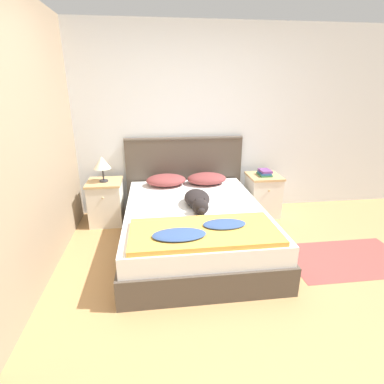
{
  "coord_description": "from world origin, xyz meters",
  "views": [
    {
      "loc": [
        -0.5,
        -2.07,
        1.77
      ],
      "look_at": [
        -0.08,
        1.21,
        0.58
      ],
      "focal_mm": 28.0,
      "sensor_mm": 36.0,
      "label": 1
    }
  ],
  "objects_px": {
    "book_stack": "(265,173)",
    "table_lamp": "(102,163)",
    "nightstand_right": "(263,195)",
    "pillow_right": "(207,179)",
    "nightstand_left": "(106,202)",
    "bed": "(194,226)",
    "pillow_left": "(166,180)",
    "dog": "(198,200)"
  },
  "relations": [
    {
      "from": "bed",
      "to": "nightstand_right",
      "type": "height_order",
      "value": "nightstand_right"
    },
    {
      "from": "book_stack",
      "to": "table_lamp",
      "type": "bearing_deg",
      "value": -179.8
    },
    {
      "from": "bed",
      "to": "book_stack",
      "type": "xyz_separation_m",
      "value": [
        1.09,
        0.75,
        0.38
      ]
    },
    {
      "from": "nightstand_left",
      "to": "book_stack",
      "type": "height_order",
      "value": "book_stack"
    },
    {
      "from": "pillow_right",
      "to": "book_stack",
      "type": "height_order",
      "value": "book_stack"
    },
    {
      "from": "book_stack",
      "to": "table_lamp",
      "type": "distance_m",
      "value": 2.18
    },
    {
      "from": "nightstand_left",
      "to": "pillow_left",
      "type": "distance_m",
      "value": 0.85
    },
    {
      "from": "nightstand_left",
      "to": "pillow_right",
      "type": "xyz_separation_m",
      "value": [
        1.36,
        0.03,
        0.26
      ]
    },
    {
      "from": "nightstand_left",
      "to": "nightstand_right",
      "type": "relative_size",
      "value": 1.0
    },
    {
      "from": "pillow_right",
      "to": "table_lamp",
      "type": "height_order",
      "value": "table_lamp"
    },
    {
      "from": "nightstand_right",
      "to": "pillow_left",
      "type": "height_order",
      "value": "pillow_left"
    },
    {
      "from": "nightstand_left",
      "to": "dog",
      "type": "relative_size",
      "value": 0.89
    },
    {
      "from": "pillow_right",
      "to": "table_lamp",
      "type": "xyz_separation_m",
      "value": [
        -1.36,
        -0.05,
        0.27
      ]
    },
    {
      "from": "book_stack",
      "to": "pillow_right",
      "type": "bearing_deg",
      "value": 177.19
    },
    {
      "from": "nightstand_left",
      "to": "pillow_right",
      "type": "bearing_deg",
      "value": 1.36
    },
    {
      "from": "bed",
      "to": "table_lamp",
      "type": "distance_m",
      "value": 1.44
    },
    {
      "from": "bed",
      "to": "dog",
      "type": "height_order",
      "value": "dog"
    },
    {
      "from": "table_lamp",
      "to": "dog",
      "type": "bearing_deg",
      "value": -33.82
    },
    {
      "from": "pillow_left",
      "to": "pillow_right",
      "type": "distance_m",
      "value": 0.56
    },
    {
      "from": "nightstand_right",
      "to": "table_lamp",
      "type": "xyz_separation_m",
      "value": [
        -2.17,
        -0.01,
        0.54
      ]
    },
    {
      "from": "pillow_left",
      "to": "table_lamp",
      "type": "xyz_separation_m",
      "value": [
        -0.81,
        -0.05,
        0.27
      ]
    },
    {
      "from": "bed",
      "to": "pillow_left",
      "type": "height_order",
      "value": "pillow_left"
    },
    {
      "from": "nightstand_left",
      "to": "table_lamp",
      "type": "height_order",
      "value": "table_lamp"
    },
    {
      "from": "dog",
      "to": "table_lamp",
      "type": "relative_size",
      "value": 1.99
    },
    {
      "from": "bed",
      "to": "dog",
      "type": "xyz_separation_m",
      "value": [
        0.04,
        -0.01,
        0.33
      ]
    },
    {
      "from": "pillow_right",
      "to": "table_lamp",
      "type": "bearing_deg",
      "value": -178.03
    },
    {
      "from": "bed",
      "to": "book_stack",
      "type": "relative_size",
      "value": 9.47
    },
    {
      "from": "nightstand_left",
      "to": "pillow_right",
      "type": "relative_size",
      "value": 1.1
    },
    {
      "from": "nightstand_right",
      "to": "pillow_left",
      "type": "distance_m",
      "value": 1.39
    },
    {
      "from": "nightstand_left",
      "to": "nightstand_right",
      "type": "height_order",
      "value": "same"
    },
    {
      "from": "nightstand_right",
      "to": "table_lamp",
      "type": "relative_size",
      "value": 1.77
    },
    {
      "from": "book_stack",
      "to": "bed",
      "type": "bearing_deg",
      "value": -145.31
    },
    {
      "from": "pillow_right",
      "to": "nightstand_right",
      "type": "bearing_deg",
      "value": -2.29
    },
    {
      "from": "nightstand_left",
      "to": "pillow_left",
      "type": "bearing_deg",
      "value": 2.29
    },
    {
      "from": "pillow_left",
      "to": "book_stack",
      "type": "height_order",
      "value": "book_stack"
    },
    {
      "from": "nightstand_right",
      "to": "pillow_right",
      "type": "xyz_separation_m",
      "value": [
        -0.81,
        0.03,
        0.26
      ]
    },
    {
      "from": "bed",
      "to": "book_stack",
      "type": "distance_m",
      "value": 1.37
    },
    {
      "from": "nightstand_left",
      "to": "pillow_right",
      "type": "distance_m",
      "value": 1.39
    },
    {
      "from": "pillow_left",
      "to": "table_lamp",
      "type": "height_order",
      "value": "table_lamp"
    },
    {
      "from": "nightstand_right",
      "to": "pillow_right",
      "type": "distance_m",
      "value": 0.85
    },
    {
      "from": "nightstand_right",
      "to": "dog",
      "type": "distance_m",
      "value": 1.33
    },
    {
      "from": "nightstand_right",
      "to": "book_stack",
      "type": "height_order",
      "value": "book_stack"
    }
  ]
}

